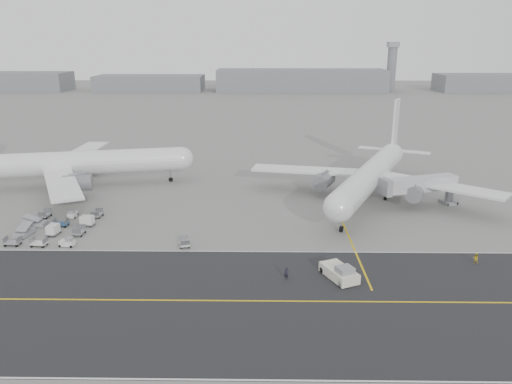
{
  "coord_description": "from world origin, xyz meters",
  "views": [
    {
      "loc": [
        15.11,
        -75.88,
        32.58
      ],
      "look_at": [
        13.84,
        12.0,
        5.68
      ],
      "focal_mm": 35.0,
      "sensor_mm": 36.0,
      "label": 1
    }
  ],
  "objects_px": {
    "airliner_b": "(372,174)",
    "ground_crew_a": "(287,273)",
    "jet_bridge": "(420,186)",
    "ground_crew_b": "(476,258)",
    "airliner_a": "(71,163)",
    "control_tower": "(392,65)",
    "pushback_tug": "(340,273)"
  },
  "relations": [
    {
      "from": "jet_bridge",
      "to": "control_tower",
      "type": "bearing_deg",
      "value": 59.62
    },
    {
      "from": "airliner_a",
      "to": "ground_crew_b",
      "type": "relative_size",
      "value": 33.66
    },
    {
      "from": "jet_bridge",
      "to": "ground_crew_a",
      "type": "relative_size",
      "value": 9.28
    },
    {
      "from": "ground_crew_b",
      "to": "pushback_tug",
      "type": "bearing_deg",
      "value": 28.96
    },
    {
      "from": "airliner_b",
      "to": "ground_crew_b",
      "type": "relative_size",
      "value": 31.03
    },
    {
      "from": "control_tower",
      "to": "airliner_b",
      "type": "distance_m",
      "value": 246.91
    },
    {
      "from": "ground_crew_a",
      "to": "ground_crew_b",
      "type": "height_order",
      "value": "ground_crew_a"
    },
    {
      "from": "pushback_tug",
      "to": "ground_crew_b",
      "type": "distance_m",
      "value": 22.1
    },
    {
      "from": "control_tower",
      "to": "ground_crew_b",
      "type": "relative_size",
      "value": 19.02
    },
    {
      "from": "airliner_a",
      "to": "jet_bridge",
      "type": "height_order",
      "value": "airliner_a"
    },
    {
      "from": "airliner_b",
      "to": "ground_crew_b",
      "type": "distance_m",
      "value": 33.87
    },
    {
      "from": "airliner_b",
      "to": "airliner_a",
      "type": "bearing_deg",
      "value": -161.97
    },
    {
      "from": "airliner_b",
      "to": "pushback_tug",
      "type": "distance_m",
      "value": 39.84
    },
    {
      "from": "airliner_b",
      "to": "ground_crew_a",
      "type": "height_order",
      "value": "airliner_b"
    },
    {
      "from": "ground_crew_b",
      "to": "jet_bridge",
      "type": "bearing_deg",
      "value": -73.68
    },
    {
      "from": "pushback_tug",
      "to": "ground_crew_a",
      "type": "relative_size",
      "value": 4.34
    },
    {
      "from": "jet_bridge",
      "to": "ground_crew_a",
      "type": "bearing_deg",
      "value": -149.11
    },
    {
      "from": "ground_crew_b",
      "to": "control_tower",
      "type": "bearing_deg",
      "value": -86.41
    },
    {
      "from": "control_tower",
      "to": "airliner_a",
      "type": "distance_m",
      "value": 264.48
    },
    {
      "from": "control_tower",
      "to": "jet_bridge",
      "type": "distance_m",
      "value": 250.49
    },
    {
      "from": "airliner_a",
      "to": "jet_bridge",
      "type": "relative_size",
      "value": 3.19
    },
    {
      "from": "airliner_b",
      "to": "ground_crew_a",
      "type": "distance_m",
      "value": 43.02
    },
    {
      "from": "ground_crew_a",
      "to": "ground_crew_b",
      "type": "relative_size",
      "value": 1.14
    },
    {
      "from": "airliner_b",
      "to": "pushback_tug",
      "type": "xyz_separation_m",
      "value": [
        -12.03,
        -37.72,
        -4.43
      ]
    },
    {
      "from": "pushback_tug",
      "to": "ground_crew_b",
      "type": "bearing_deg",
      "value": -10.38
    },
    {
      "from": "airliner_b",
      "to": "ground_crew_b",
      "type": "height_order",
      "value": "airliner_b"
    },
    {
      "from": "airliner_b",
      "to": "jet_bridge",
      "type": "relative_size",
      "value": 2.94
    },
    {
      "from": "control_tower",
      "to": "airliner_b",
      "type": "relative_size",
      "value": 0.61
    },
    {
      "from": "pushback_tug",
      "to": "jet_bridge",
      "type": "distance_m",
      "value": 38.25
    },
    {
      "from": "airliner_b",
      "to": "control_tower",
      "type": "bearing_deg",
      "value": 100.34
    },
    {
      "from": "airliner_b",
      "to": "ground_crew_a",
      "type": "relative_size",
      "value": 27.3
    },
    {
      "from": "control_tower",
      "to": "ground_crew_a",
      "type": "relative_size",
      "value": 16.73
    }
  ]
}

